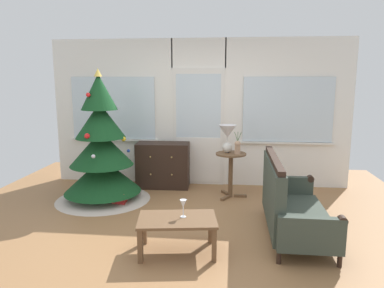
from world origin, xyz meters
TOP-DOWN VIEW (x-y plane):
  - ground_plane at (0.00, 0.00)m, footprint 6.76×6.76m
  - back_wall_with_door at (0.00, 2.08)m, footprint 5.20×0.14m
  - christmas_tree at (-1.40, 1.03)m, footprint 1.46×1.46m
  - dresser_cabinet at (-0.59, 1.79)m, footprint 0.91×0.47m
  - settee_sofa at (1.28, 0.03)m, footprint 0.73×1.61m
  - side_table at (0.58, 1.37)m, footprint 0.50×0.48m
  - table_lamp at (0.52, 1.41)m, footprint 0.28×0.28m
  - flower_vase at (0.68, 1.31)m, footprint 0.11×0.10m
  - coffee_table at (0.01, -0.58)m, footprint 0.91×0.64m
  - wine_glass at (0.07, -0.54)m, footprint 0.08×0.08m
  - gift_box at (-1.07, 0.81)m, footprint 0.19×0.17m

SIDE VIEW (x-z plane):
  - ground_plane at x=0.00m, z-range 0.00..0.00m
  - gift_box at x=-1.07m, z-range 0.00..0.19m
  - coffee_table at x=0.01m, z-range 0.14..0.53m
  - settee_sofa at x=1.28m, z-range -0.10..0.86m
  - dresser_cabinet at x=-0.59m, z-range 0.00..0.78m
  - side_table at x=0.58m, z-range 0.15..0.87m
  - wine_glass at x=0.07m, z-range 0.44..0.63m
  - christmas_tree at x=-1.40m, z-range -0.30..1.72m
  - flower_vase at x=0.68m, z-range 0.66..1.01m
  - table_lamp at x=0.52m, z-range 0.78..1.22m
  - back_wall_with_door at x=0.00m, z-range 0.00..2.55m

